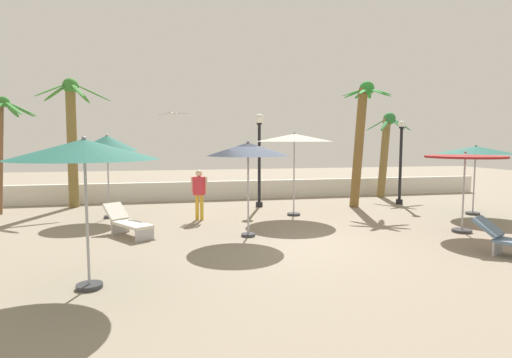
{
  "coord_description": "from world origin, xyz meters",
  "views": [
    {
      "loc": [
        -2.86,
        -10.22,
        2.64
      ],
      "look_at": [
        0.0,
        2.87,
        1.4
      ],
      "focal_mm": 28.7,
      "sensor_mm": 36.0,
      "label": 1
    }
  ],
  "objects_px": {
    "patio_umbrella_3": "(248,150)",
    "patio_umbrella_4": "(107,144)",
    "patio_umbrella_0": "(84,151)",
    "patio_umbrella_5": "(294,138)",
    "palm_tree_1": "(1,137)",
    "lamp_post_1": "(259,147)",
    "palm_tree_2": "(386,145)",
    "palm_tree_0": "(72,129)",
    "guest_0": "(199,190)",
    "lamp_post_0": "(401,160)",
    "patio_umbrella_1": "(476,151)",
    "lounge_chair_0": "(127,222)",
    "seagull_1": "(174,114)",
    "patio_umbrella_2": "(465,163)",
    "palm_tree_3": "(361,130)"
  },
  "relations": [
    {
      "from": "palm_tree_1",
      "to": "palm_tree_3",
      "type": "xyz_separation_m",
      "value": [
        13.36,
        -1.11,
        0.32
      ]
    },
    {
      "from": "patio_umbrella_1",
      "to": "patio_umbrella_3",
      "type": "relative_size",
      "value": 0.98
    },
    {
      "from": "patio_umbrella_2",
      "to": "lamp_post_1",
      "type": "xyz_separation_m",
      "value": [
        -4.75,
        5.76,
        0.38
      ]
    },
    {
      "from": "palm_tree_0",
      "to": "palm_tree_1",
      "type": "relative_size",
      "value": 1.21
    },
    {
      "from": "palm_tree_1",
      "to": "guest_0",
      "type": "xyz_separation_m",
      "value": [
        6.79,
        -2.58,
        -1.76
      ]
    },
    {
      "from": "patio_umbrella_4",
      "to": "guest_0",
      "type": "bearing_deg",
      "value": -18.98
    },
    {
      "from": "patio_umbrella_2",
      "to": "patio_umbrella_4",
      "type": "bearing_deg",
      "value": 156.33
    },
    {
      "from": "patio_umbrella_1",
      "to": "lamp_post_1",
      "type": "xyz_separation_m",
      "value": [
        -7.16,
        3.34,
        0.09
      ]
    },
    {
      "from": "patio_umbrella_0",
      "to": "patio_umbrella_5",
      "type": "distance_m",
      "value": 8.49
    },
    {
      "from": "patio_umbrella_5",
      "to": "guest_0",
      "type": "xyz_separation_m",
      "value": [
        -3.36,
        -0.16,
        -1.71
      ]
    },
    {
      "from": "patio_umbrella_0",
      "to": "patio_umbrella_5",
      "type": "relative_size",
      "value": 0.92
    },
    {
      "from": "patio_umbrella_0",
      "to": "palm_tree_2",
      "type": "height_order",
      "value": "palm_tree_2"
    },
    {
      "from": "palm_tree_0",
      "to": "guest_0",
      "type": "xyz_separation_m",
      "value": [
        4.69,
        -3.79,
        -2.11
      ]
    },
    {
      "from": "patio_umbrella_1",
      "to": "lamp_post_0",
      "type": "height_order",
      "value": "lamp_post_0"
    },
    {
      "from": "patio_umbrella_3",
      "to": "patio_umbrella_4",
      "type": "xyz_separation_m",
      "value": [
        -4.15,
        3.72,
        0.15
      ]
    },
    {
      "from": "patio_umbrella_1",
      "to": "patio_umbrella_4",
      "type": "xyz_separation_m",
      "value": [
        -12.75,
        2.11,
        0.25
      ]
    },
    {
      "from": "patio_umbrella_0",
      "to": "patio_umbrella_1",
      "type": "bearing_deg",
      "value": 22.17
    },
    {
      "from": "patio_umbrella_3",
      "to": "palm_tree_1",
      "type": "height_order",
      "value": "palm_tree_1"
    },
    {
      "from": "palm_tree_1",
      "to": "lamp_post_0",
      "type": "height_order",
      "value": "palm_tree_1"
    },
    {
      "from": "palm_tree_0",
      "to": "guest_0",
      "type": "bearing_deg",
      "value": -38.97
    },
    {
      "from": "patio_umbrella_5",
      "to": "palm_tree_1",
      "type": "xyz_separation_m",
      "value": [
        -10.15,
        2.42,
        0.05
      ]
    },
    {
      "from": "patio_umbrella_5",
      "to": "lamp_post_1",
      "type": "bearing_deg",
      "value": 110.48
    },
    {
      "from": "seagull_1",
      "to": "lounge_chair_0",
      "type": "bearing_deg",
      "value": -119.09
    },
    {
      "from": "palm_tree_2",
      "to": "palm_tree_1",
      "type": "bearing_deg",
      "value": -175.16
    },
    {
      "from": "patio_umbrella_0",
      "to": "lamp_post_0",
      "type": "relative_size",
      "value": 0.78
    },
    {
      "from": "patio_umbrella_4",
      "to": "palm_tree_2",
      "type": "height_order",
      "value": "palm_tree_2"
    },
    {
      "from": "patio_umbrella_1",
      "to": "patio_umbrella_4",
      "type": "height_order",
      "value": "patio_umbrella_4"
    },
    {
      "from": "patio_umbrella_0",
      "to": "palm_tree_2",
      "type": "bearing_deg",
      "value": 40.86
    },
    {
      "from": "patio_umbrella_4",
      "to": "palm_tree_1",
      "type": "relative_size",
      "value": 0.68
    },
    {
      "from": "patio_umbrella_0",
      "to": "guest_0",
      "type": "relative_size",
      "value": 1.61
    },
    {
      "from": "palm_tree_1",
      "to": "lamp_post_0",
      "type": "bearing_deg",
      "value": -3.24
    },
    {
      "from": "patio_umbrella_5",
      "to": "guest_0",
      "type": "distance_m",
      "value": 3.77
    },
    {
      "from": "patio_umbrella_2",
      "to": "palm_tree_2",
      "type": "height_order",
      "value": "palm_tree_2"
    },
    {
      "from": "palm_tree_1",
      "to": "patio_umbrella_4",
      "type": "bearing_deg",
      "value": -22.28
    },
    {
      "from": "palm_tree_3",
      "to": "lamp_post_0",
      "type": "height_order",
      "value": "palm_tree_3"
    },
    {
      "from": "patio_umbrella_5",
      "to": "palm_tree_0",
      "type": "relative_size",
      "value": 0.58
    },
    {
      "from": "palm_tree_1",
      "to": "lamp_post_0",
      "type": "relative_size",
      "value": 1.21
    },
    {
      "from": "patio_umbrella_1",
      "to": "palm_tree_2",
      "type": "relative_size",
      "value": 0.65
    },
    {
      "from": "palm_tree_3",
      "to": "lamp_post_0",
      "type": "xyz_separation_m",
      "value": [
        1.94,
        0.25,
        -1.26
      ]
    },
    {
      "from": "lamp_post_1",
      "to": "palm_tree_2",
      "type": "bearing_deg",
      "value": 14.33
    },
    {
      "from": "patio_umbrella_2",
      "to": "palm_tree_3",
      "type": "height_order",
      "value": "palm_tree_3"
    },
    {
      "from": "lamp_post_0",
      "to": "patio_umbrella_3",
      "type": "bearing_deg",
      "value": -149.14
    },
    {
      "from": "palm_tree_1",
      "to": "lamp_post_1",
      "type": "relative_size",
      "value": 1.14
    },
    {
      "from": "patio_umbrella_5",
      "to": "lamp_post_0",
      "type": "xyz_separation_m",
      "value": [
        5.15,
        1.56,
        -0.89
      ]
    },
    {
      "from": "patio_umbrella_5",
      "to": "guest_0",
      "type": "height_order",
      "value": "patio_umbrella_5"
    },
    {
      "from": "seagull_1",
      "to": "patio_umbrella_3",
      "type": "bearing_deg",
      "value": -59.91
    },
    {
      "from": "guest_0",
      "to": "patio_umbrella_1",
      "type": "bearing_deg",
      "value": -6.27
    },
    {
      "from": "patio_umbrella_3",
      "to": "lounge_chair_0",
      "type": "height_order",
      "value": "patio_umbrella_3"
    },
    {
      "from": "patio_umbrella_3",
      "to": "lounge_chair_0",
      "type": "distance_m",
      "value": 3.94
    },
    {
      "from": "patio_umbrella_3",
      "to": "patio_umbrella_4",
      "type": "height_order",
      "value": "patio_umbrella_4"
    }
  ]
}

